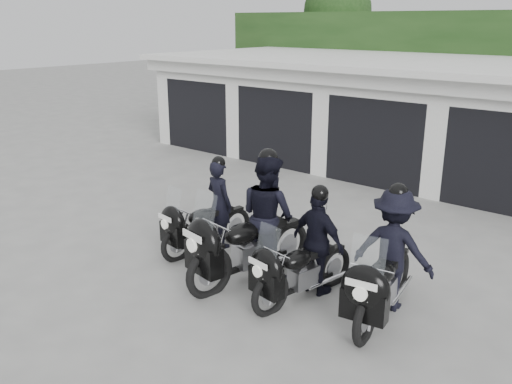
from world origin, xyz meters
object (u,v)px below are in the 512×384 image
Objects in this scene: police_bike_c at (310,250)px; police_bike_d at (389,259)px; police_bike_b at (257,224)px; police_bike_a at (207,213)px.

police_bike_d reaches higher than police_bike_c.
police_bike_b reaches higher than police_bike_d.
police_bike_b is 1.03m from police_bike_c.
police_bike_a is 0.91× the size of police_bike_d.
police_bike_a is 2.43m from police_bike_c.
police_bike_a is at bearing 171.86° from police_bike_d.
police_bike_c is at bearing 9.28° from police_bike_b.
police_bike_c is at bearing 0.91° from police_bike_a.
police_bike_b is 1.12× the size of police_bike_d.
police_bike_b is at bearing 179.57° from police_bike_d.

